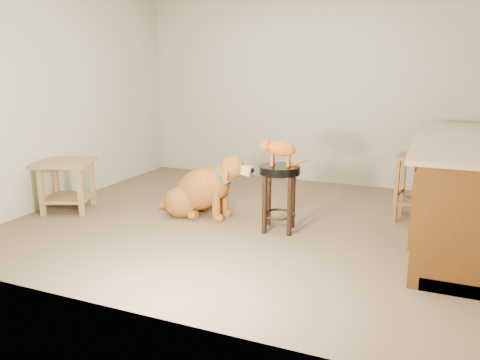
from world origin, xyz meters
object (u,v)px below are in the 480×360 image
at_px(tabby_kitten, 279,149).
at_px(golden_retriever, 201,191).
at_px(padded_stool, 279,185).
at_px(wood_stool, 415,187).
at_px(side_table, 67,178).

bearing_deg(tabby_kitten, golden_retriever, 162.04).
xyz_separation_m(padded_stool, wood_stool, (1.18, 0.84, -0.10)).
xyz_separation_m(padded_stool, tabby_kitten, (-0.01, -0.00, 0.34)).
bearing_deg(golden_retriever, side_table, -162.44).
relative_size(padded_stool, tabby_kitten, 1.46).
height_order(side_table, tabby_kitten, tabby_kitten).
bearing_deg(padded_stool, wood_stool, 35.38).
xyz_separation_m(wood_stool, golden_retriever, (-2.09, -0.71, -0.08)).
relative_size(wood_stool, tabby_kitten, 1.54).
bearing_deg(tabby_kitten, padded_stool, -5.72).
relative_size(side_table, tabby_kitten, 1.60).
relative_size(side_table, golden_retriever, 0.61).
relative_size(padded_stool, wood_stool, 0.94).
bearing_deg(padded_stool, golden_retriever, 171.78).
xyz_separation_m(wood_stool, tabby_kitten, (-1.19, -0.84, 0.45)).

